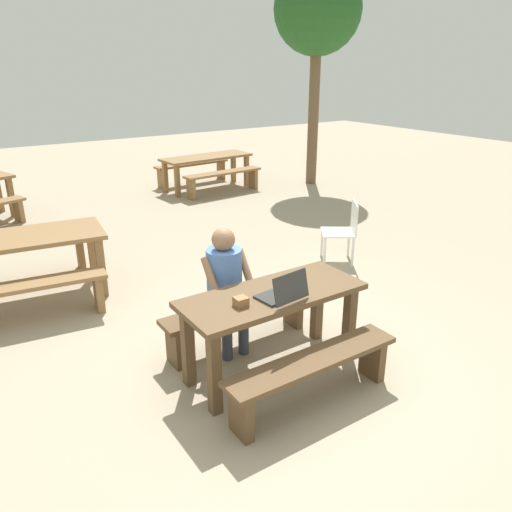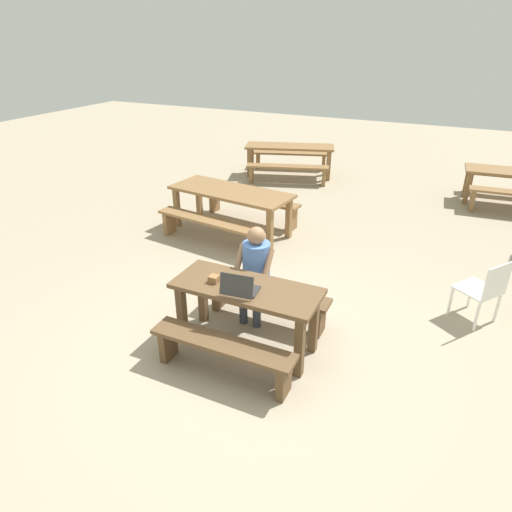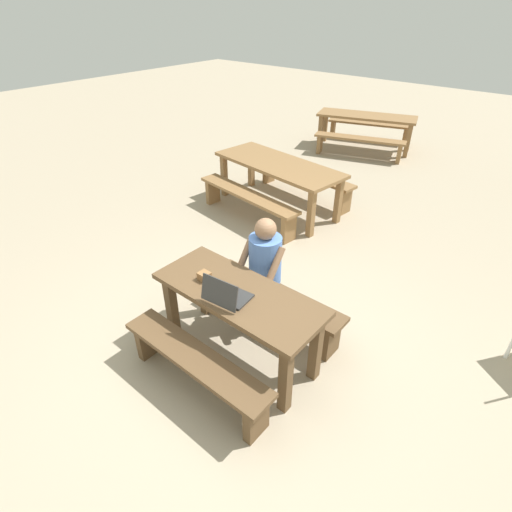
% 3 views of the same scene
% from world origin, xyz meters
% --- Properties ---
extents(ground_plane, '(30.00, 30.00, 0.00)m').
position_xyz_m(ground_plane, '(0.00, 0.00, 0.00)').
color(ground_plane, tan).
extents(picnic_table_front, '(1.62, 0.65, 0.78)m').
position_xyz_m(picnic_table_front, '(0.00, 0.00, 0.63)').
color(picnic_table_front, brown).
rests_on(picnic_table_front, ground).
extents(bench_near, '(1.56, 0.30, 0.43)m').
position_xyz_m(bench_near, '(0.00, -0.56, 0.32)').
color(bench_near, brown).
rests_on(bench_near, ground).
extents(bench_far, '(1.56, 0.30, 0.43)m').
position_xyz_m(bench_far, '(0.00, 0.56, 0.32)').
color(bench_far, brown).
rests_on(bench_far, ground).
extents(laptop, '(0.39, 0.33, 0.25)m').
position_xyz_m(laptop, '(-0.00, -0.15, 0.84)').
color(laptop, '#2D2D2D').
rests_on(laptop, picnic_table_front).
extents(small_pouch, '(0.10, 0.10, 0.08)m').
position_xyz_m(small_pouch, '(-0.36, -0.07, 0.81)').
color(small_pouch, olive).
rests_on(small_pouch, picnic_table_front).
extents(person_seated, '(0.44, 0.42, 1.22)m').
position_xyz_m(person_seated, '(-0.15, 0.53, 0.72)').
color(person_seated, '#333847').
rests_on(person_seated, ground).
extents(picnic_table_mid, '(2.25, 1.10, 0.77)m').
position_xyz_m(picnic_table_mid, '(-1.69, 2.82, 0.67)').
color(picnic_table_mid, olive).
rests_on(picnic_table_mid, ground).
extents(bench_mid_south, '(1.97, 0.55, 0.46)m').
position_xyz_m(bench_mid_south, '(-1.77, 2.16, 0.35)').
color(bench_mid_south, olive).
rests_on(bench_mid_south, ground).
extents(bench_mid_north, '(1.97, 0.55, 0.46)m').
position_xyz_m(bench_mid_north, '(-1.61, 3.47, 0.35)').
color(bench_mid_north, olive).
rests_on(bench_mid_north, ground).
extents(picnic_table_distant, '(2.21, 1.29, 0.75)m').
position_xyz_m(picnic_table_distant, '(-2.03, 6.48, 0.64)').
color(picnic_table_distant, olive).
rests_on(picnic_table_distant, ground).
extents(bench_distant_south, '(1.90, 0.86, 0.43)m').
position_xyz_m(bench_distant_south, '(-1.83, 5.87, 0.33)').
color(bench_distant_south, olive).
rests_on(bench_distant_south, ground).
extents(bench_distant_north, '(1.90, 0.86, 0.43)m').
position_xyz_m(bench_distant_north, '(-2.23, 7.09, 0.33)').
color(bench_distant_north, olive).
rests_on(bench_distant_north, ground).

